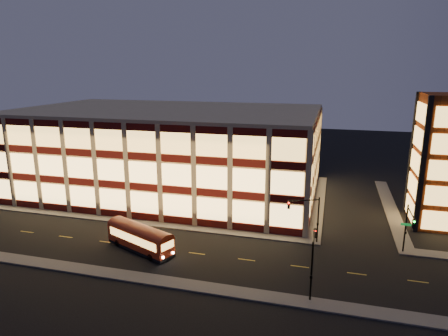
% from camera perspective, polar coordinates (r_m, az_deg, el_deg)
% --- Properties ---
extents(ground, '(200.00, 200.00, 0.00)m').
position_cam_1_polar(ground, '(56.99, -11.50, -8.12)').
color(ground, black).
rests_on(ground, ground).
extents(sidewalk_office_south, '(54.00, 2.00, 0.15)m').
position_cam_1_polar(sidewalk_office_south, '(59.12, -13.69, -7.33)').
color(sidewalk_office_south, '#514F4C').
rests_on(sidewalk_office_south, ground).
extents(sidewalk_office_east, '(2.00, 30.00, 0.15)m').
position_cam_1_polar(sidewalk_office_east, '(67.25, 13.32, -4.66)').
color(sidewalk_office_east, '#514F4C').
rests_on(sidewalk_office_east, ground).
extents(sidewalk_tower_west, '(2.00, 30.00, 0.15)m').
position_cam_1_polar(sidewalk_tower_west, '(67.89, 22.66, -5.22)').
color(sidewalk_tower_west, '#514F4C').
rests_on(sidewalk_tower_west, ground).
extents(sidewalk_near, '(100.00, 2.00, 0.15)m').
position_cam_1_polar(sidewalk_near, '(46.87, -18.83, -13.63)').
color(sidewalk_near, '#514F4C').
rests_on(sidewalk_near, ground).
extents(office_building, '(50.45, 30.45, 14.50)m').
position_cam_1_polar(office_building, '(70.79, -7.78, 2.56)').
color(office_building, tan).
rests_on(office_building, ground).
extents(traffic_signal_far, '(3.79, 1.87, 6.00)m').
position_cam_1_polar(traffic_signal_far, '(50.13, 11.84, -6.24)').
color(traffic_signal_far, black).
rests_on(traffic_signal_far, ground).
extents(traffic_signal_right, '(1.20, 4.37, 6.00)m').
position_cam_1_polar(traffic_signal_right, '(50.08, 24.86, -7.34)').
color(traffic_signal_right, black).
rests_on(traffic_signal_right, ground).
extents(traffic_signal_near, '(0.32, 4.45, 6.00)m').
position_cam_1_polar(traffic_signal_near, '(39.69, 12.60, -11.89)').
color(traffic_signal_near, black).
rests_on(traffic_signal_near, ground).
extents(trolley_bus, '(9.61, 5.91, 3.20)m').
position_cam_1_polar(trolley_bus, '(49.26, -11.90, -9.55)').
color(trolley_bus, maroon).
rests_on(trolley_bus, ground).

